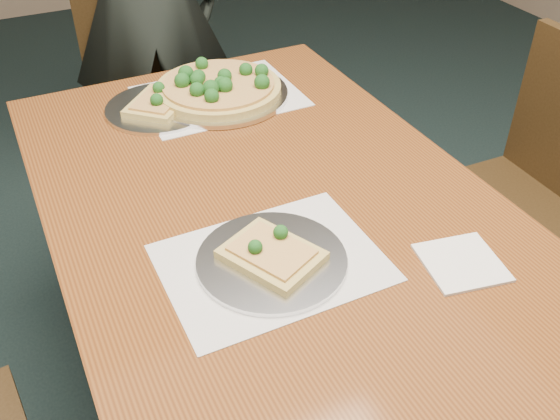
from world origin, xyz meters
name	(u,v)px	position (x,y,z in m)	size (l,w,h in m)	color
dining_table	(280,244)	(0.02, 0.37, 0.66)	(0.90, 1.50, 0.75)	#592C11
chair_far	(143,84)	(0.04, 1.55, 0.52)	(0.51, 0.51, 0.91)	black
chair_right	(530,186)	(0.85, 0.44, 0.52)	(0.43, 0.43, 0.91)	black
placemat_main	(219,96)	(0.10, 0.90, 0.75)	(0.42, 0.32, 0.00)	white
placemat_near	(272,263)	(-0.06, 0.23, 0.75)	(0.40, 0.30, 0.00)	white
pizza_pan	(218,88)	(0.10, 0.90, 0.78)	(0.37, 0.37, 0.07)	silver
slice_plate_near	(272,257)	(-0.06, 0.23, 0.76)	(0.28, 0.28, 0.05)	silver
slice_plate_far	(159,105)	(-0.07, 0.90, 0.76)	(0.28, 0.28, 0.06)	silver
napkin	(462,263)	(0.25, 0.07, 0.75)	(0.14, 0.14, 0.01)	white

